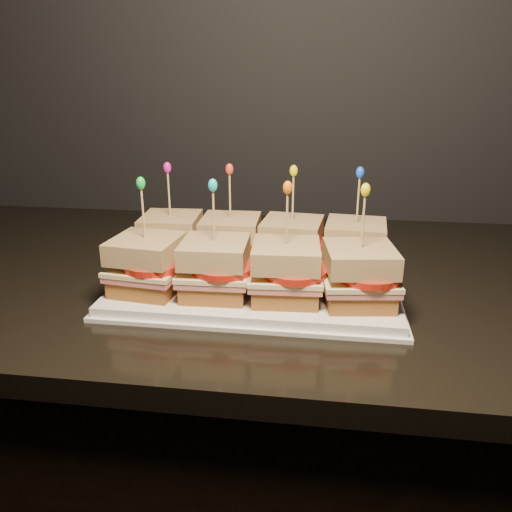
# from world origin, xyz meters

# --- Properties ---
(wall_back) EXTENTS (4.00, 0.04, 2.70)m
(wall_back) POSITION_xyz_m (0.00, 2.00, 1.35)
(wall_back) COLOR black
(wall_back) RESTS_ON ground
(cabinet) EXTENTS (2.46, 0.64, 0.89)m
(cabinet) POSITION_xyz_m (-0.32, 1.67, 0.44)
(cabinet) COLOR black
(cabinet) RESTS_ON ground
(granite_slab) EXTENTS (2.50, 0.68, 0.03)m
(granite_slab) POSITION_xyz_m (-0.32, 1.67, 0.90)
(granite_slab) COLOR black
(granite_slab) RESTS_ON cabinet
(platter) EXTENTS (0.40, 0.25, 0.02)m
(platter) POSITION_xyz_m (-0.23, 1.58, 0.93)
(platter) COLOR white
(platter) RESTS_ON granite_slab
(platter_rim) EXTENTS (0.41, 0.26, 0.01)m
(platter_rim) POSITION_xyz_m (-0.23, 1.58, 0.92)
(platter_rim) COLOR white
(platter_rim) RESTS_ON granite_slab
(sandwich_0_bread_bot) EXTENTS (0.09, 0.09, 0.02)m
(sandwich_0_bread_bot) POSITION_xyz_m (-0.38, 1.64, 0.95)
(sandwich_0_bread_bot) COLOR brown
(sandwich_0_bread_bot) RESTS_ON platter
(sandwich_0_ham) EXTENTS (0.10, 0.10, 0.01)m
(sandwich_0_ham) POSITION_xyz_m (-0.38, 1.64, 0.96)
(sandwich_0_ham) COLOR #BA554E
(sandwich_0_ham) RESTS_ON sandwich_0_bread_bot
(sandwich_0_cheese) EXTENTS (0.10, 0.10, 0.01)m
(sandwich_0_cheese) POSITION_xyz_m (-0.38, 1.64, 0.97)
(sandwich_0_cheese) COLOR #F6E2A1
(sandwich_0_cheese) RESTS_ON sandwich_0_ham
(sandwich_0_tomato) EXTENTS (0.09, 0.09, 0.01)m
(sandwich_0_tomato) POSITION_xyz_m (-0.37, 1.64, 0.98)
(sandwich_0_tomato) COLOR red
(sandwich_0_tomato) RESTS_ON sandwich_0_cheese
(sandwich_0_bread_top) EXTENTS (0.09, 0.09, 0.03)m
(sandwich_0_bread_top) POSITION_xyz_m (-0.38, 1.64, 1.00)
(sandwich_0_bread_top) COLOR brown
(sandwich_0_bread_top) RESTS_ON sandwich_0_tomato
(sandwich_0_pick) EXTENTS (0.00, 0.00, 0.09)m
(sandwich_0_pick) POSITION_xyz_m (-0.38, 1.64, 1.04)
(sandwich_0_pick) COLOR tan
(sandwich_0_pick) RESTS_ON sandwich_0_bread_top
(sandwich_0_frill) EXTENTS (0.01, 0.01, 0.02)m
(sandwich_0_frill) POSITION_xyz_m (-0.38, 1.64, 1.09)
(sandwich_0_frill) COLOR #CF1295
(sandwich_0_frill) RESTS_ON sandwich_0_pick
(sandwich_1_bread_bot) EXTENTS (0.09, 0.09, 0.02)m
(sandwich_1_bread_bot) POSITION_xyz_m (-0.28, 1.64, 0.95)
(sandwich_1_bread_bot) COLOR brown
(sandwich_1_bread_bot) RESTS_ON platter
(sandwich_1_ham) EXTENTS (0.10, 0.09, 0.01)m
(sandwich_1_ham) POSITION_xyz_m (-0.28, 1.64, 0.96)
(sandwich_1_ham) COLOR #BA554E
(sandwich_1_ham) RESTS_ON sandwich_1_bread_bot
(sandwich_1_cheese) EXTENTS (0.10, 0.10, 0.01)m
(sandwich_1_cheese) POSITION_xyz_m (-0.28, 1.64, 0.97)
(sandwich_1_cheese) COLOR #F6E2A1
(sandwich_1_cheese) RESTS_ON sandwich_1_ham
(sandwich_1_tomato) EXTENTS (0.09, 0.09, 0.01)m
(sandwich_1_tomato) POSITION_xyz_m (-0.27, 1.64, 0.98)
(sandwich_1_tomato) COLOR red
(sandwich_1_tomato) RESTS_ON sandwich_1_cheese
(sandwich_1_bread_top) EXTENTS (0.09, 0.09, 0.03)m
(sandwich_1_bread_top) POSITION_xyz_m (-0.28, 1.64, 1.00)
(sandwich_1_bread_top) COLOR brown
(sandwich_1_bread_top) RESTS_ON sandwich_1_tomato
(sandwich_1_pick) EXTENTS (0.00, 0.00, 0.09)m
(sandwich_1_pick) POSITION_xyz_m (-0.28, 1.64, 1.04)
(sandwich_1_pick) COLOR tan
(sandwich_1_pick) RESTS_ON sandwich_1_bread_top
(sandwich_1_frill) EXTENTS (0.01, 0.01, 0.02)m
(sandwich_1_frill) POSITION_xyz_m (-0.28, 1.64, 1.09)
(sandwich_1_frill) COLOR red
(sandwich_1_frill) RESTS_ON sandwich_1_pick
(sandwich_2_bread_bot) EXTENTS (0.09, 0.09, 0.02)m
(sandwich_2_bread_bot) POSITION_xyz_m (-0.19, 1.64, 0.95)
(sandwich_2_bread_bot) COLOR brown
(sandwich_2_bread_bot) RESTS_ON platter
(sandwich_2_ham) EXTENTS (0.10, 0.10, 0.01)m
(sandwich_2_ham) POSITION_xyz_m (-0.19, 1.64, 0.96)
(sandwich_2_ham) COLOR #BA554E
(sandwich_2_ham) RESTS_ON sandwich_2_bread_bot
(sandwich_2_cheese) EXTENTS (0.10, 0.10, 0.01)m
(sandwich_2_cheese) POSITION_xyz_m (-0.19, 1.64, 0.97)
(sandwich_2_cheese) COLOR #F6E2A1
(sandwich_2_cheese) RESTS_ON sandwich_2_ham
(sandwich_2_tomato) EXTENTS (0.09, 0.09, 0.01)m
(sandwich_2_tomato) POSITION_xyz_m (-0.17, 1.64, 0.98)
(sandwich_2_tomato) COLOR red
(sandwich_2_tomato) RESTS_ON sandwich_2_cheese
(sandwich_2_bread_top) EXTENTS (0.10, 0.10, 0.03)m
(sandwich_2_bread_top) POSITION_xyz_m (-0.19, 1.64, 1.00)
(sandwich_2_bread_top) COLOR brown
(sandwich_2_bread_top) RESTS_ON sandwich_2_tomato
(sandwich_2_pick) EXTENTS (0.00, 0.00, 0.09)m
(sandwich_2_pick) POSITION_xyz_m (-0.19, 1.64, 1.04)
(sandwich_2_pick) COLOR tan
(sandwich_2_pick) RESTS_ON sandwich_2_bread_top
(sandwich_2_frill) EXTENTS (0.01, 0.01, 0.02)m
(sandwich_2_frill) POSITION_xyz_m (-0.19, 1.64, 1.09)
(sandwich_2_frill) COLOR #EFDB01
(sandwich_2_frill) RESTS_ON sandwich_2_pick
(sandwich_3_bread_bot) EXTENTS (0.09, 0.09, 0.02)m
(sandwich_3_bread_bot) POSITION_xyz_m (-0.09, 1.64, 0.95)
(sandwich_3_bread_bot) COLOR brown
(sandwich_3_bread_bot) RESTS_ON platter
(sandwich_3_ham) EXTENTS (0.10, 0.10, 0.01)m
(sandwich_3_ham) POSITION_xyz_m (-0.09, 1.64, 0.96)
(sandwich_3_ham) COLOR #BA554E
(sandwich_3_ham) RESTS_ON sandwich_3_bread_bot
(sandwich_3_cheese) EXTENTS (0.10, 0.10, 0.01)m
(sandwich_3_cheese) POSITION_xyz_m (-0.09, 1.64, 0.97)
(sandwich_3_cheese) COLOR #F6E2A1
(sandwich_3_cheese) RESTS_ON sandwich_3_ham
(sandwich_3_tomato) EXTENTS (0.09, 0.09, 0.01)m
(sandwich_3_tomato) POSITION_xyz_m (-0.08, 1.64, 0.98)
(sandwich_3_tomato) COLOR red
(sandwich_3_tomato) RESTS_ON sandwich_3_cheese
(sandwich_3_bread_top) EXTENTS (0.09, 0.09, 0.03)m
(sandwich_3_bread_top) POSITION_xyz_m (-0.09, 1.64, 1.00)
(sandwich_3_bread_top) COLOR brown
(sandwich_3_bread_top) RESTS_ON sandwich_3_tomato
(sandwich_3_pick) EXTENTS (0.00, 0.00, 0.09)m
(sandwich_3_pick) POSITION_xyz_m (-0.09, 1.64, 1.04)
(sandwich_3_pick) COLOR tan
(sandwich_3_pick) RESTS_ON sandwich_3_bread_top
(sandwich_3_frill) EXTENTS (0.01, 0.01, 0.02)m
(sandwich_3_frill) POSITION_xyz_m (-0.09, 1.64, 1.09)
(sandwich_3_frill) COLOR blue
(sandwich_3_frill) RESTS_ON sandwich_3_pick
(sandwich_4_bread_bot) EXTENTS (0.09, 0.09, 0.02)m
(sandwich_4_bread_bot) POSITION_xyz_m (-0.38, 1.53, 0.95)
(sandwich_4_bread_bot) COLOR brown
(sandwich_4_bread_bot) RESTS_ON platter
(sandwich_4_ham) EXTENTS (0.10, 0.10, 0.01)m
(sandwich_4_ham) POSITION_xyz_m (-0.38, 1.53, 0.96)
(sandwich_4_ham) COLOR #BA554E
(sandwich_4_ham) RESTS_ON sandwich_4_bread_bot
(sandwich_4_cheese) EXTENTS (0.11, 0.10, 0.01)m
(sandwich_4_cheese) POSITION_xyz_m (-0.38, 1.53, 0.97)
(sandwich_4_cheese) COLOR #F6E2A1
(sandwich_4_cheese) RESTS_ON sandwich_4_ham
(sandwich_4_tomato) EXTENTS (0.09, 0.09, 0.01)m
(sandwich_4_tomato) POSITION_xyz_m (-0.37, 1.52, 0.98)
(sandwich_4_tomato) COLOR red
(sandwich_4_tomato) RESTS_ON sandwich_4_cheese
(sandwich_4_bread_top) EXTENTS (0.10, 0.10, 0.03)m
(sandwich_4_bread_top) POSITION_xyz_m (-0.38, 1.53, 1.00)
(sandwich_4_bread_top) COLOR brown
(sandwich_4_bread_top) RESTS_ON sandwich_4_tomato
(sandwich_4_pick) EXTENTS (0.00, 0.00, 0.09)m
(sandwich_4_pick) POSITION_xyz_m (-0.38, 1.53, 1.04)
(sandwich_4_pick) COLOR tan
(sandwich_4_pick) RESTS_ON sandwich_4_bread_top
(sandwich_4_frill) EXTENTS (0.01, 0.01, 0.02)m
(sandwich_4_frill) POSITION_xyz_m (-0.38, 1.53, 1.09)
(sandwich_4_frill) COLOR green
(sandwich_4_frill) RESTS_ON sandwich_4_pick
(sandwich_5_bread_bot) EXTENTS (0.09, 0.09, 0.02)m
(sandwich_5_bread_bot) POSITION_xyz_m (-0.28, 1.53, 0.95)
(sandwich_5_bread_bot) COLOR brown
(sandwich_5_bread_bot) RESTS_ON platter
(sandwich_5_ham) EXTENTS (0.10, 0.09, 0.01)m
(sandwich_5_ham) POSITION_xyz_m (-0.28, 1.53, 0.96)
(sandwich_5_ham) COLOR #BA554E
(sandwich_5_ham) RESTS_ON sandwich_5_bread_bot
(sandwich_5_cheese) EXTENTS (0.10, 0.10, 0.01)m
(sandwich_5_cheese) POSITION_xyz_m (-0.28, 1.53, 0.97)
(sandwich_5_cheese) COLOR #F6E2A1
(sandwich_5_cheese) RESTS_ON sandwich_5_ham
(sandwich_5_tomato) EXTENTS (0.09, 0.09, 0.01)m
(sandwich_5_tomato) POSITION_xyz_m (-0.27, 1.52, 0.98)
(sandwich_5_tomato) COLOR red
(sandwich_5_tomato) RESTS_ON sandwich_5_cheese
(sandwich_5_bread_top) EXTENTS (0.09, 0.09, 0.03)m
(sandwich_5_bread_top) POSITION_xyz_m (-0.28, 1.53, 1.00)
(sandwich_5_bread_top) COLOR brown
(sandwich_5_bread_top) RESTS_ON sandwich_5_tomato
(sandwich_5_pick) EXTENTS (0.00, 0.00, 0.09)m
(sandwich_5_pick) POSITION_xyz_m (-0.28, 1.53, 1.04)
(sandwich_5_pick) COLOR tan
(sandwich_5_pick) RESTS_ON sandwich_5_bread_top
(sandwich_5_frill) EXTENTS (0.01, 0.01, 0.02)m
(sandwich_5_frill) POSITION_xyz_m (-0.28, 1.53, 1.09)
(sandwich_5_frill) COLOR #14C9C5
(sandwich_5_frill) RESTS_ON sandwich_5_pick
(sandwich_6_bread_bot) EXTENTS (0.09, 0.09, 0.02)m
(sandwich_6_bread_bot) POSITION_xyz_m (-0.19, 1.53, 0.95)
(sandwich_6_bread_bot) COLOR brown
(sandwich_6_bread_bot) RESTS_ON platter
(sandwich_6_ham) EXTENTS (0.10, 0.10, 0.01)m
(sandwich_6_ham) POSITION_xyz_m (-0.19, 1.53, 0.96)
(sandwich_6_ham) COLOR #BA554E
(sandwich_6_ham) RESTS_ON sandwich_6_bread_bot
(sandwich_6_cheese) EXTENTS (0.10, 0.10, 0.01)m
(sandwich_6_cheese) POSITION_xyz_m (-0.19, 1.53, 0.97)
(sandwich_6_cheese) COLOR #F6E2A1
(sandwich_6_cheese) RESTS_ON sandwich_6_ham
(sandwich_6_tomato) EXTENTS (0.09, 0.09, 0.01)m
(sandwich_6_tomato) POSITION_xyz_m (-0.17, 1.52, 0.98)
(sandwich_6_tomato) COLOR red
(sandwich_6_tomato) RESTS_ON sandwich_6_cheese
(sandwich_6_bread_top) EXTENTS (0.09, 0.09, 0.03)m
(sandwich_6_bread_top) POSITION_xyz_m (-0.19, 1.53, 1.00)
(sandwich_6_bread_top) COLOR brown
(sandwich_6_bread_top) RESTS_ON sandwich_6_tomato
(sandwich_6_pick) EXTENTS (0.00, 0.00, 0.09)m
(sandwich_6_pick) POSITION_xyz_m (-0.19, 1.53, 1.04)
(sandwich_6_pick) COLOR tan
(sandwich_6_pick) RESTS_ON sandwich_6_bread_top
(sandwich_6_frill) EXTENTS (0.01, 0.01, 0.02)m
(sandwich_6_frill) POSITION_xyz_m (-0.19, 1.53, 1.09)
(sandwich_6_frill) COLOR orange
(sandwich_6_frill) RESTS_ON sandwich_6_pick
(sandwich_7_bread_bot) EXTENTS (0.10, 0.10, 0.02)m
(sandwich_7_bread_bot) POSITION_xyz_m (-0.09, 1.53, 0.95)
(sandwich_7_bread_bot) COLOR brown
(sandwich_7_bread_bot) RESTS_ON platter
(sandwich_7_ham) EXTENTS (0.11, 0.10, 0.01)m
(sandwich_7_ham) POSITION_xyz_m (-0.09, 1.53, 0.96)
(sandwich_7_ham) COLOR #BA554E
(sandwich_7_ham) RESTS_ON sandwich_7_bread_bot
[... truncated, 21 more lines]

